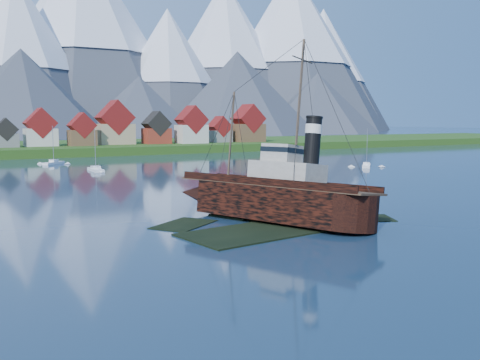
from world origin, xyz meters
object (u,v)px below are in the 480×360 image
sailboat_d (366,166)px  sailboat_f (54,163)px  tugboat_wreck (268,196)px  sailboat_e (96,170)px

sailboat_d → sailboat_f: (-71.17, 50.40, 0.03)m
tugboat_wreck → sailboat_f: bearing=72.6°
sailboat_e → tugboat_wreck: bearing=-86.1°
sailboat_d → sailboat_e: (-65.93, 24.12, -0.01)m
tugboat_wreck → sailboat_e: (-2.92, 74.64, -2.75)m
tugboat_wreck → sailboat_d: 80.81m
sailboat_f → tugboat_wreck: bearing=-38.5°
sailboat_e → sailboat_f: size_ratio=0.93×
sailboat_e → sailboat_d: bearing=-18.4°
tugboat_wreck → sailboat_e: 74.75m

